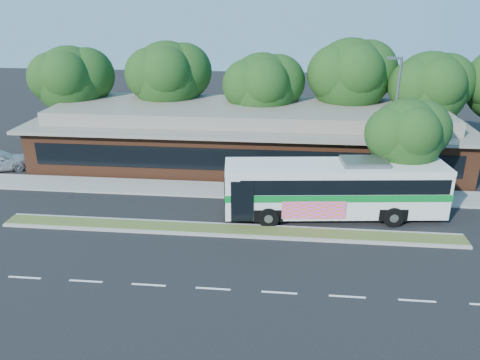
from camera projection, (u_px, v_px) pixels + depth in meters
The scene contains 13 objects.
ground at pixel (227, 236), 25.84m from camera, with size 120.00×120.00×0.00m, color black.
median_strip at pixel (228, 230), 26.37m from camera, with size 26.00×1.10×0.15m, color #495122.
sidewalk at pixel (239, 191), 31.74m from camera, with size 44.00×2.60×0.12m, color gray.
parking_lot at pixel (16, 165), 36.77m from camera, with size 14.00×12.00×0.01m, color black.
plaza_building at pixel (247, 134), 37.07m from camera, with size 33.20×11.20×4.45m.
lamp_post at pixel (393, 127), 28.70m from camera, with size 0.93×0.18×9.07m.
tree_bg_a at pixel (76, 79), 39.05m from camera, with size 6.47×5.80×8.63m.
tree_bg_b at pixel (173, 76), 39.13m from camera, with size 6.69×6.00×9.00m.
tree_bg_c at pixel (267, 86), 37.65m from camera, with size 6.24×5.60×8.26m.
tree_bg_d at pixel (355, 75), 37.63m from camera, with size 6.91×6.20×9.37m.
tree_bg_e at pixel (434, 87), 36.39m from camera, with size 6.47×5.80×8.50m.
transit_bus at pixel (336, 185), 27.45m from camera, with size 13.11×4.18×3.62m.
sidewalk_tree at pixel (410, 134), 28.17m from camera, with size 4.98×4.47×6.75m.
Camera 1 is at (3.01, -22.70, 12.40)m, focal length 35.00 mm.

